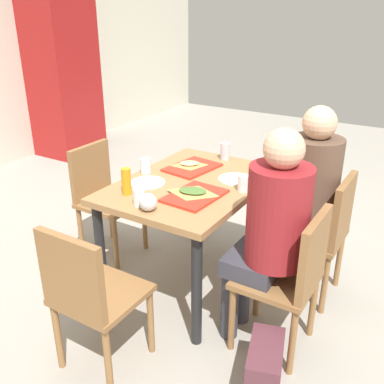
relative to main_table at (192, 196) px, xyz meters
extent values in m
cube|color=#9E998E|center=(0.00, 0.00, -0.65)|extent=(10.00, 10.00, 0.02)
cube|color=#9E7247|center=(0.00, 0.00, 0.08)|extent=(1.14, 0.81, 0.04)
cylinder|color=black|center=(-0.51, -0.34, -0.29)|extent=(0.06, 0.06, 0.70)
cylinder|color=black|center=(0.51, -0.34, -0.29)|extent=(0.06, 0.06, 0.70)
cylinder|color=black|center=(-0.51, 0.34, -0.29)|extent=(0.06, 0.06, 0.70)
cylinder|color=black|center=(0.51, 0.34, -0.29)|extent=(0.06, 0.06, 0.70)
cube|color=olive|center=(-0.29, -0.70, -0.22)|extent=(0.40, 0.40, 0.03)
cube|color=olive|center=(-0.29, -0.88, 0.00)|extent=(0.38, 0.04, 0.40)
cylinder|color=olive|center=(-0.46, -0.53, -0.44)|extent=(0.04, 0.04, 0.40)
cylinder|color=olive|center=(-0.12, -0.53, -0.44)|extent=(0.04, 0.04, 0.40)
cylinder|color=olive|center=(-0.46, -0.87, -0.44)|extent=(0.04, 0.04, 0.40)
cylinder|color=olive|center=(-0.12, -0.87, -0.44)|extent=(0.04, 0.04, 0.40)
cube|color=olive|center=(0.29, -0.70, -0.22)|extent=(0.40, 0.40, 0.03)
cube|color=olive|center=(0.29, -0.88, 0.00)|extent=(0.38, 0.04, 0.40)
cylinder|color=olive|center=(0.12, -0.53, -0.44)|extent=(0.04, 0.04, 0.40)
cylinder|color=olive|center=(0.46, -0.53, -0.44)|extent=(0.04, 0.04, 0.40)
cylinder|color=olive|center=(0.12, -0.87, -0.44)|extent=(0.04, 0.04, 0.40)
cylinder|color=olive|center=(0.46, -0.87, -0.44)|extent=(0.04, 0.04, 0.40)
cube|color=olive|center=(0.00, 0.70, -0.22)|extent=(0.40, 0.40, 0.03)
cube|color=olive|center=(0.00, 0.88, 0.00)|extent=(0.38, 0.04, 0.40)
cylinder|color=olive|center=(0.17, 0.53, -0.44)|extent=(0.04, 0.04, 0.40)
cylinder|color=olive|center=(-0.17, 0.53, -0.44)|extent=(0.04, 0.04, 0.40)
cylinder|color=olive|center=(0.17, 0.87, -0.44)|extent=(0.04, 0.04, 0.40)
cylinder|color=olive|center=(-0.17, 0.87, -0.44)|extent=(0.04, 0.04, 0.40)
cube|color=olive|center=(-0.87, 0.00, -0.22)|extent=(0.40, 0.40, 0.03)
cube|color=olive|center=(-1.05, 0.00, 0.00)|extent=(0.04, 0.38, 0.40)
cylinder|color=olive|center=(-0.70, 0.17, -0.44)|extent=(0.04, 0.04, 0.40)
cylinder|color=olive|center=(-0.70, -0.17, -0.44)|extent=(0.04, 0.04, 0.40)
cylinder|color=olive|center=(-1.04, 0.17, -0.44)|extent=(0.04, 0.04, 0.40)
cylinder|color=olive|center=(-1.04, -0.17, -0.44)|extent=(0.04, 0.04, 0.40)
cylinder|color=#383842|center=(-0.37, -0.47, -0.42)|extent=(0.10, 0.10, 0.43)
cylinder|color=#383842|center=(-0.21, -0.47, -0.42)|extent=(0.10, 0.10, 0.43)
cube|color=#383842|center=(-0.29, -0.57, -0.15)|extent=(0.32, 0.28, 0.10)
cylinder|color=maroon|center=(-0.29, -0.68, 0.16)|extent=(0.32, 0.32, 0.52)
sphere|color=#DBAD89|center=(-0.29, -0.68, 0.51)|extent=(0.20, 0.20, 0.20)
cylinder|color=#383842|center=(0.21, -0.47, -0.42)|extent=(0.10, 0.10, 0.43)
cylinder|color=#383842|center=(0.37, -0.47, -0.42)|extent=(0.10, 0.10, 0.43)
cube|color=#383842|center=(0.29, -0.57, -0.15)|extent=(0.32, 0.28, 0.10)
cylinder|color=brown|center=(0.29, -0.68, 0.16)|extent=(0.32, 0.32, 0.52)
sphere|color=#DBAD89|center=(0.29, -0.68, 0.51)|extent=(0.20, 0.20, 0.20)
cube|color=red|center=(-0.20, -0.14, 0.11)|extent=(0.38, 0.28, 0.02)
cube|color=red|center=(0.20, 0.12, 0.11)|extent=(0.39, 0.31, 0.02)
cylinder|color=white|center=(-0.17, 0.22, 0.10)|extent=(0.22, 0.22, 0.01)
cylinder|color=white|center=(0.17, -0.22, 0.10)|extent=(0.22, 0.22, 0.01)
pyramid|color=tan|center=(-0.19, -0.12, 0.12)|extent=(0.21, 0.27, 0.01)
ellipsoid|color=#4C7233|center=(-0.19, -0.12, 0.13)|extent=(0.15, 0.19, 0.01)
pyramid|color=tan|center=(0.21, 0.15, 0.12)|extent=(0.23, 0.24, 0.01)
ellipsoid|color=#D8C67F|center=(0.21, 0.15, 0.13)|extent=(0.16, 0.17, 0.01)
cylinder|color=white|center=(-0.03, 0.34, 0.15)|extent=(0.07, 0.07, 0.10)
cylinder|color=white|center=(0.03, -0.34, 0.15)|extent=(0.07, 0.07, 0.10)
cylinder|color=white|center=(-0.46, 0.06, 0.15)|extent=(0.07, 0.07, 0.10)
cylinder|color=#B7BCC6|center=(0.49, 0.02, 0.16)|extent=(0.07, 0.07, 0.12)
cylinder|color=orange|center=(-0.37, 0.22, 0.18)|extent=(0.06, 0.06, 0.16)
sphere|color=silver|center=(-0.49, -0.02, 0.15)|extent=(0.10, 0.10, 0.10)
cube|color=#592D38|center=(-0.64, -0.80, -0.50)|extent=(0.35, 0.24, 0.28)
cube|color=maroon|center=(1.64, 2.85, 0.31)|extent=(0.70, 0.60, 1.90)
camera|label=1|loc=(-2.18, -1.34, 1.13)|focal=40.74mm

